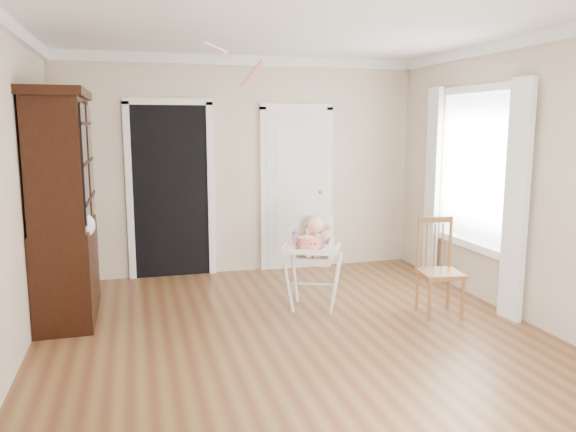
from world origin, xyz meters
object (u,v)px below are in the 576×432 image
object	(u,v)px
high_chair	(314,251)
china_cabinet	(64,206)
cake	(308,243)
sippy_cup	(296,238)
dining_chair	(439,270)

from	to	relation	value
high_chair	china_cabinet	distance (m)	2.47
china_cabinet	cake	bearing A→B (deg)	-14.84
cake	sippy_cup	world-z (taller)	sippy_cup
high_chair	cake	size ratio (longest dim) A/B	3.79
high_chair	sippy_cup	size ratio (longest dim) A/B	5.20
cake	dining_chair	bearing A→B (deg)	-12.67
sippy_cup	dining_chair	bearing A→B (deg)	-18.89
high_chair	dining_chair	bearing A→B (deg)	0.33
cake	sippy_cup	distance (m)	0.19
cake	dining_chair	world-z (taller)	dining_chair
sippy_cup	china_cabinet	size ratio (longest dim) A/B	0.09
cake	china_cabinet	world-z (taller)	china_cabinet
sippy_cup	dining_chair	size ratio (longest dim) A/B	0.20
sippy_cup	dining_chair	world-z (taller)	dining_chair
high_chair	china_cabinet	world-z (taller)	china_cabinet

